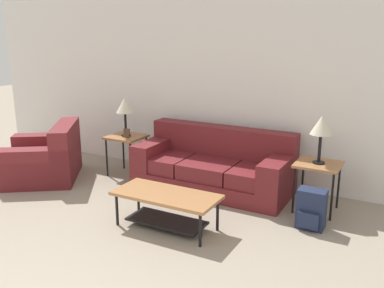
{
  "coord_description": "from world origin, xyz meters",
  "views": [
    {
      "loc": [
        2.31,
        -0.96,
        2.12
      ],
      "look_at": [
        -0.02,
        3.34,
        0.8
      ],
      "focal_mm": 40.0,
      "sensor_mm": 36.0,
      "label": 1
    }
  ],
  "objects": [
    {
      "name": "couch",
      "position": [
        -0.05,
        4.03,
        0.3
      ],
      "size": [
        2.1,
        0.89,
        0.82
      ],
      "color": "maroon",
      "rests_on": "ground_plane"
    },
    {
      "name": "side_table_right",
      "position": [
        1.34,
        3.95,
        0.53
      ],
      "size": [
        0.52,
        0.48,
        0.6
      ],
      "color": "#A87042",
      "rests_on": "ground_plane"
    },
    {
      "name": "armchair",
      "position": [
        -2.4,
        3.24,
        0.28
      ],
      "size": [
        1.43,
        1.46,
        0.8
      ],
      "color": "maroon",
      "rests_on": "ground_plane"
    },
    {
      "name": "table_lamp_right",
      "position": [
        1.34,
        3.95,
        1.04
      ],
      "size": [
        0.26,
        0.26,
        0.57
      ],
      "color": "black",
      "rests_on": "side_table_right"
    },
    {
      "name": "picture_frame",
      "position": [
        -1.39,
        3.87,
        0.66
      ],
      "size": [
        0.1,
        0.04,
        0.13
      ],
      "color": "#4C3828",
      "rests_on": "side_table_left"
    },
    {
      "name": "table_lamp_left",
      "position": [
        -1.45,
        3.95,
        1.04
      ],
      "size": [
        0.26,
        0.26,
        0.57
      ],
      "color": "black",
      "rests_on": "side_table_left"
    },
    {
      "name": "coffee_table",
      "position": [
        0.01,
        2.7,
        0.3
      ],
      "size": [
        1.16,
        0.53,
        0.4
      ],
      "color": "#A87042",
      "rests_on": "ground_plane"
    },
    {
      "name": "backpack",
      "position": [
        1.4,
        3.44,
        0.22
      ],
      "size": [
        0.3,
        0.27,
        0.44
      ],
      "color": "#1E2847",
      "rests_on": "ground_plane"
    },
    {
      "name": "side_table_left",
      "position": [
        -1.45,
        3.95,
        0.53
      ],
      "size": [
        0.52,
        0.48,
        0.6
      ],
      "color": "#A87042",
      "rests_on": "ground_plane"
    },
    {
      "name": "wall_back",
      "position": [
        0.0,
        4.56,
        1.3
      ],
      "size": [
        9.07,
        0.06,
        2.6
      ],
      "color": "white",
      "rests_on": "ground_plane"
    }
  ]
}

